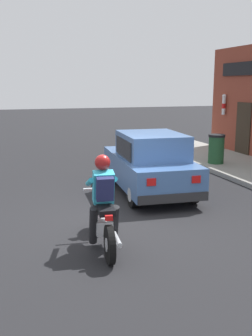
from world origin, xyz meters
name	(u,v)px	position (x,y,z in m)	size (l,w,h in m)	color
ground_plane	(118,223)	(0.00, 0.00, 0.00)	(80.00, 80.00, 0.00)	black
motorcycle_with_rider	(103,209)	(-0.56, -1.02, 0.68)	(0.61, 2.02, 1.62)	black
car_hatchback	(149,164)	(1.47, 2.00, 0.77)	(1.92, 3.89, 1.57)	black
trash_bin	(216,149)	(4.79, 4.29, 0.64)	(0.56, 0.56, 0.98)	#23512D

